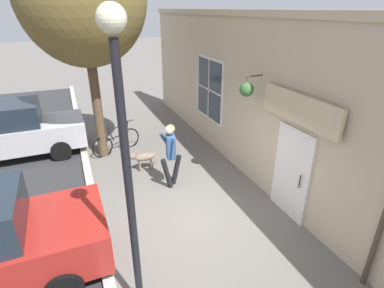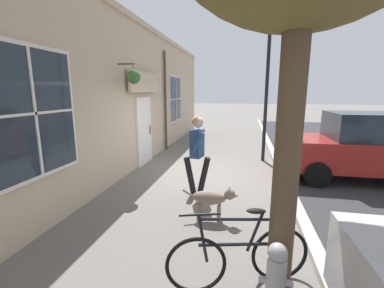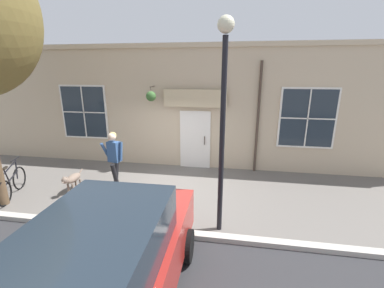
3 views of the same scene
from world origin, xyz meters
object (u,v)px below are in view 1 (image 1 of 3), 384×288
dog_on_leash (143,157)px  parked_car_nearest_curb (9,131)px  leaning_bicycle (117,141)px  pedestrian_walking (171,150)px  street_lamp (124,140)px  street_tree_by_curb (82,0)px  fire_hydrant (103,139)px

dog_on_leash → parked_car_nearest_curb: size_ratio=0.23×
leaning_bicycle → parked_car_nearest_curb: 3.29m
pedestrian_walking → street_lamp: street_lamp is taller
pedestrian_walking → street_tree_by_curb: size_ratio=0.27×
dog_on_leash → leaning_bicycle: 1.62m
leaning_bicycle → street_tree_by_curb: bearing=17.4°
leaning_bicycle → fire_hydrant: size_ratio=2.14×
parked_car_nearest_curb → street_tree_by_curb: bearing=157.8°
pedestrian_walking → leaning_bicycle: bearing=-69.5°
dog_on_leash → parked_car_nearest_curb: bearing=-34.2°
street_lamp → parked_car_nearest_curb: bearing=-70.2°
pedestrian_walking → parked_car_nearest_curb: 5.48m
street_lamp → leaning_bicycle: bearing=-96.2°
pedestrian_walking → leaning_bicycle: pedestrian_walking is taller
street_tree_by_curb → dog_on_leash: bearing=125.6°
street_tree_by_curb → pedestrian_walking: bearing=120.5°
fire_hydrant → street_tree_by_curb: bearing=76.8°
parked_car_nearest_curb → street_lamp: (-2.48, 6.86, 2.07)m
street_tree_by_curb → parked_car_nearest_curb: street_tree_by_curb is taller
parked_car_nearest_curb → dog_on_leash: bearing=145.8°
dog_on_leash → parked_car_nearest_curb: 4.41m
dog_on_leash → street_lamp: street_lamp is taller
street_tree_by_curb → fire_hydrant: size_ratio=8.56×
pedestrian_walking → parked_car_nearest_curb: (4.12, -3.60, -0.19)m
dog_on_leash → street_lamp: (1.15, 4.39, 2.54)m
street_tree_by_curb → fire_hydrant: (-0.10, -0.44, -4.18)m
dog_on_leash → fire_hydrant: 2.04m
pedestrian_walking → fire_hydrant: 3.34m
pedestrian_walking → leaning_bicycle: 2.94m
street_lamp → street_tree_by_curb: bearing=-91.6°
pedestrian_walking → parked_car_nearest_curb: pedestrian_walking is taller
street_tree_by_curb → street_lamp: size_ratio=1.48×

